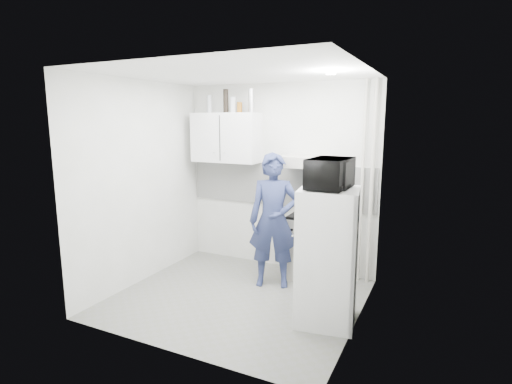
% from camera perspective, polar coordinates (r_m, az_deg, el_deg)
% --- Properties ---
extents(floor, '(2.80, 2.80, 0.00)m').
position_cam_1_polar(floor, '(4.94, -2.66, -14.89)').
color(floor, slate).
rests_on(floor, ground).
extents(ceiling, '(2.80, 2.80, 0.00)m').
position_cam_1_polar(ceiling, '(4.50, -2.95, 16.62)').
color(ceiling, white).
rests_on(ceiling, wall_back).
extents(wall_back, '(2.80, 0.00, 2.80)m').
position_cam_1_polar(wall_back, '(5.66, 3.28, 2.12)').
color(wall_back, beige).
rests_on(wall_back, floor).
extents(wall_left, '(0.00, 2.60, 2.60)m').
position_cam_1_polar(wall_left, '(5.35, -16.08, 1.26)').
color(wall_left, beige).
rests_on(wall_left, floor).
extents(wall_right, '(0.00, 2.60, 2.60)m').
position_cam_1_polar(wall_right, '(4.08, 14.76, -1.40)').
color(wall_right, beige).
rests_on(wall_right, floor).
extents(person, '(0.72, 0.59, 1.70)m').
position_cam_1_polar(person, '(5.04, 2.52, -4.09)').
color(person, navy).
rests_on(person, floor).
extents(stove, '(0.52, 0.52, 0.83)m').
position_cam_1_polar(stove, '(5.44, 7.58, -7.84)').
color(stove, '#B9B5A8').
rests_on(stove, floor).
extents(fridge, '(0.68, 0.68, 1.42)m').
position_cam_1_polar(fridge, '(4.23, 10.15, -9.08)').
color(fridge, white).
rests_on(fridge, floor).
extents(stove_top, '(0.50, 0.50, 0.03)m').
position_cam_1_polar(stove_top, '(5.33, 7.69, -3.41)').
color(stove_top, black).
rests_on(stove_top, stove).
extents(saucepan, '(0.17, 0.17, 0.10)m').
position_cam_1_polar(saucepan, '(5.37, 8.37, -2.62)').
color(saucepan, silver).
rests_on(saucepan, stove_top).
extents(microwave, '(0.56, 0.39, 0.30)m').
position_cam_1_polar(microwave, '(4.03, 10.54, 2.61)').
color(microwave, black).
rests_on(microwave, fridge).
extents(bottle_b, '(0.07, 0.07, 0.25)m').
position_cam_1_polar(bottle_b, '(5.93, -6.69, 12.38)').
color(bottle_b, '#B2B7BC').
rests_on(bottle_b, upper_cabinet).
extents(bottle_d, '(0.07, 0.07, 0.32)m').
position_cam_1_polar(bottle_d, '(5.78, -4.34, 12.83)').
color(bottle_d, black).
rests_on(bottle_d, upper_cabinet).
extents(canister_a, '(0.09, 0.09, 0.21)m').
position_cam_1_polar(canister_a, '(5.72, -3.27, 12.32)').
color(canister_a, '#B2B7BC').
rests_on(canister_a, upper_cabinet).
extents(canister_b, '(0.07, 0.07, 0.14)m').
position_cam_1_polar(canister_b, '(5.67, -2.37, 11.98)').
color(canister_b, brown).
rests_on(canister_b, upper_cabinet).
extents(bottle_e, '(0.08, 0.08, 0.32)m').
position_cam_1_polar(bottle_e, '(5.59, -0.69, 12.92)').
color(bottle_e, silver).
rests_on(bottle_e, upper_cabinet).
extents(upper_cabinet, '(1.00, 0.35, 0.70)m').
position_cam_1_polar(upper_cabinet, '(5.79, -4.28, 7.76)').
color(upper_cabinet, white).
rests_on(upper_cabinet, wall_back).
extents(range_hood, '(0.60, 0.50, 0.14)m').
position_cam_1_polar(range_hood, '(5.24, 6.81, 4.38)').
color(range_hood, '#B9B5A8').
rests_on(range_hood, wall_back).
extents(backsplash, '(2.74, 0.03, 0.60)m').
position_cam_1_polar(backsplash, '(5.66, 3.21, 1.10)').
color(backsplash, white).
rests_on(backsplash, wall_back).
extents(pipe_a, '(0.05, 0.05, 2.60)m').
position_cam_1_polar(pipe_a, '(5.23, 16.20, 1.05)').
color(pipe_a, '#B9B5A8').
rests_on(pipe_a, floor).
extents(pipe_b, '(0.04, 0.04, 2.60)m').
position_cam_1_polar(pipe_b, '(5.25, 14.91, 1.15)').
color(pipe_b, '#B9B5A8').
rests_on(pipe_b, floor).
extents(ceiling_spot_fixture, '(0.10, 0.10, 0.02)m').
position_cam_1_polar(ceiling_spot_fixture, '(4.31, 10.67, 16.35)').
color(ceiling_spot_fixture, white).
rests_on(ceiling_spot_fixture, ceiling).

